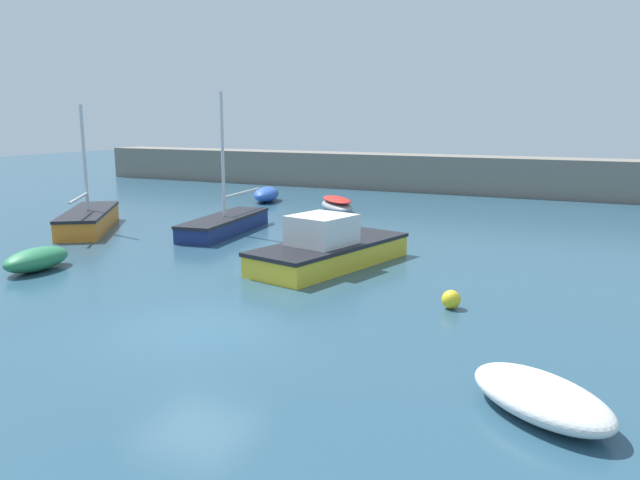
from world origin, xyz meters
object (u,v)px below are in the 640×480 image
object	(u,v)px
open_tender_yellow	(266,194)
sailboat_twin_hulled	(89,219)
rowboat_with_red_cover	(337,205)
sailboat_tall_mast	(225,223)
fishing_dinghy_green	(37,259)
motorboat_grey_hull	(328,248)
mooring_buoy_yellow	(451,299)
rowboat_white_midwater	(540,397)

from	to	relation	value
open_tender_yellow	sailboat_twin_hulled	bearing A→B (deg)	-29.14
rowboat_with_red_cover	open_tender_yellow	xyz separation A→B (m)	(-5.20, 1.86, 0.04)
rowboat_with_red_cover	sailboat_tall_mast	distance (m)	7.50
open_tender_yellow	fishing_dinghy_green	distance (m)	17.15
motorboat_grey_hull	mooring_buoy_yellow	size ratio (longest dim) A/B	13.27
open_tender_yellow	sailboat_tall_mast	xyz separation A→B (m)	(3.46, -9.16, -0.02)
sailboat_twin_hulled	rowboat_white_midwater	distance (m)	21.28
motorboat_grey_hull	mooring_buoy_yellow	xyz separation A→B (m)	(4.66, -2.77, -0.34)
sailboat_tall_mast	mooring_buoy_yellow	size ratio (longest dim) A/B	13.44
sailboat_twin_hulled	motorboat_grey_hull	bearing A→B (deg)	-132.47
rowboat_with_red_cover	fishing_dinghy_green	xyz separation A→B (m)	(-3.33, -15.18, -0.02)
open_tender_yellow	rowboat_white_midwater	distance (m)	26.55
sailboat_twin_hulled	fishing_dinghy_green	xyz separation A→B (m)	(3.96, -5.96, -0.11)
sailboat_twin_hulled	motorboat_grey_hull	size ratio (longest dim) A/B	0.90
mooring_buoy_yellow	sailboat_twin_hulled	bearing A→B (deg)	165.48
open_tender_yellow	fishing_dinghy_green	xyz separation A→B (m)	(1.87, -17.05, -0.06)
sailboat_twin_hulled	sailboat_tall_mast	xyz separation A→B (m)	(5.55, 1.93, -0.06)
open_tender_yellow	sailboat_tall_mast	size ratio (longest dim) A/B	0.50
mooring_buoy_yellow	rowboat_white_midwater	bearing A→B (deg)	-61.61
sailboat_twin_hulled	motorboat_grey_hull	distance (m)	11.94
motorboat_grey_hull	open_tender_yellow	bearing A→B (deg)	50.84
fishing_dinghy_green	sailboat_tall_mast	size ratio (longest dim) A/B	0.40
motorboat_grey_hull	rowboat_white_midwater	size ratio (longest dim) A/B	2.11
sailboat_tall_mast	mooring_buoy_yellow	distance (m)	12.59
rowboat_with_red_cover	motorboat_grey_hull	size ratio (longest dim) A/B	0.54
sailboat_twin_hulled	mooring_buoy_yellow	distance (m)	17.05
rowboat_with_red_cover	sailboat_tall_mast	bearing A→B (deg)	125.51
fishing_dinghy_green	rowboat_white_midwater	xyz separation A→B (m)	(15.22, -3.27, -0.05)
rowboat_with_red_cover	sailboat_twin_hulled	world-z (taller)	sailboat_twin_hulled
rowboat_white_midwater	mooring_buoy_yellow	size ratio (longest dim) A/B	6.27
motorboat_grey_hull	mooring_buoy_yellow	distance (m)	5.43
fishing_dinghy_green	motorboat_grey_hull	size ratio (longest dim) A/B	0.40
sailboat_tall_mast	open_tender_yellow	bearing A→B (deg)	-166.99
open_tender_yellow	sailboat_twin_hulled	xyz separation A→B (m)	(-2.09, -11.09, 0.05)
rowboat_white_midwater	motorboat_grey_hull	bearing A→B (deg)	-9.91
rowboat_with_red_cover	mooring_buoy_yellow	xyz separation A→B (m)	(9.21, -13.50, -0.14)
rowboat_with_red_cover	mooring_buoy_yellow	world-z (taller)	rowboat_with_red_cover
sailboat_twin_hulled	rowboat_white_midwater	xyz separation A→B (m)	(19.18, -9.23, -0.15)
rowboat_with_red_cover	sailboat_twin_hulled	bearing A→B (deg)	100.61
sailboat_twin_hulled	sailboat_tall_mast	bearing A→B (deg)	-106.05
open_tender_yellow	mooring_buoy_yellow	world-z (taller)	open_tender_yellow
motorboat_grey_hull	rowboat_white_midwater	distance (m)	10.65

